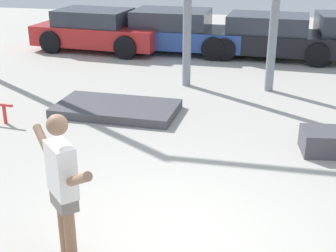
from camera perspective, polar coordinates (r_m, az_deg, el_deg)
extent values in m
plane|color=#B2ADA3|center=(5.75, 0.67, -13.71)|extent=(36.00, 36.00, 0.00)
cylinder|color=#8C664C|center=(5.45, -12.60, -11.36)|extent=(0.13, 0.13, 0.80)
cylinder|color=#8C664C|center=(5.31, -11.90, -12.28)|extent=(0.13, 0.13, 0.80)
cube|color=slate|center=(5.21, -12.55, -8.75)|extent=(0.39, 0.39, 0.18)
cube|color=silver|center=(5.04, -12.88, -5.22)|extent=(0.44, 0.44, 0.58)
sphere|color=#8C664C|center=(4.83, -13.38, 0.13)|extent=(0.22, 0.22, 0.22)
cylinder|color=#8C664C|center=(5.41, -14.81, -2.16)|extent=(0.43, 0.43, 0.35)
cylinder|color=#8C664C|center=(4.58, -10.82, -6.39)|extent=(0.43, 0.43, 0.35)
cube|color=#47474C|center=(9.70, -6.28, 2.12)|extent=(2.52, 1.43, 0.18)
cylinder|color=red|center=(9.58, -19.28, 1.38)|extent=(0.07, 0.07, 0.38)
cube|color=red|center=(15.35, -8.40, 10.94)|extent=(4.19, 2.09, 0.61)
cube|color=#2D333D|center=(15.33, -9.07, 12.97)|extent=(2.36, 1.79, 0.48)
cylinder|color=black|center=(15.65, -2.79, 10.81)|extent=(0.72, 0.28, 0.70)
cylinder|color=black|center=(14.12, -5.20, 9.53)|extent=(0.72, 0.28, 0.70)
cylinder|color=black|center=(16.68, -11.06, 11.13)|extent=(0.72, 0.28, 0.70)
cylinder|color=black|center=(15.25, -14.08, 9.90)|extent=(0.72, 0.28, 0.70)
cube|color=#284793|center=(15.03, 1.06, 10.84)|extent=(4.24, 1.92, 0.56)
cube|color=#2D333D|center=(14.97, 0.44, 12.95)|extent=(2.35, 1.74, 0.55)
cylinder|color=black|center=(15.70, 6.52, 10.72)|extent=(0.70, 0.23, 0.69)
cylinder|color=black|center=(13.96, 5.54, 9.37)|extent=(0.70, 0.23, 0.69)
cylinder|color=black|center=(16.22, -2.81, 11.19)|extent=(0.70, 0.23, 0.69)
cylinder|color=black|center=(14.55, -4.81, 9.90)|extent=(0.70, 0.23, 0.69)
cube|color=black|center=(14.59, 12.61, 10.00)|extent=(4.30, 1.95, 0.57)
cube|color=#2D333D|center=(14.50, 12.11, 12.15)|extent=(2.40, 1.70, 0.51)
cylinder|color=black|center=(15.42, 17.67, 9.61)|extent=(0.69, 0.26, 0.68)
cylinder|color=black|center=(13.80, 17.77, 8.24)|extent=(0.69, 0.26, 0.68)
cylinder|color=black|center=(15.55, 7.91, 10.51)|extent=(0.69, 0.26, 0.68)
cylinder|color=black|center=(13.94, 6.91, 9.25)|extent=(0.69, 0.26, 0.68)
cylinder|color=black|center=(15.51, 17.08, 9.71)|extent=(0.68, 0.28, 0.66)
cylinder|color=black|center=(13.95, 18.12, 8.31)|extent=(0.68, 0.28, 0.66)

